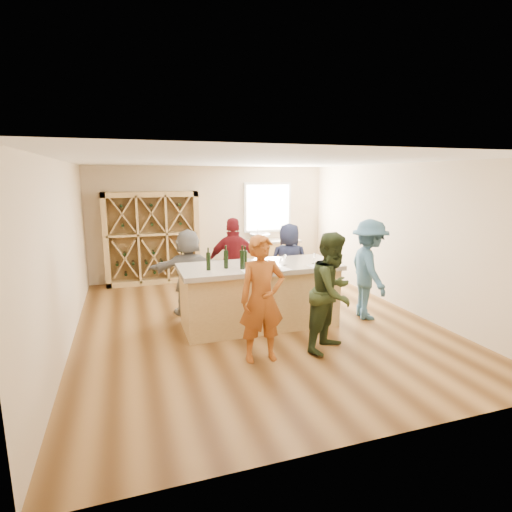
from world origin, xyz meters
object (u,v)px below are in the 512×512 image
object	(u,v)px
person_far_left	(189,272)
wine_bottle_c	(226,259)
sink	(260,237)
person_near_right	(332,292)
tasting_counter_base	(259,297)
person_server	(369,269)
wine_rack	(152,238)
wine_bottle_e	(245,259)
wine_bottle_d	(242,260)
person_far_mid	(234,264)
person_near_left	(262,299)
person_far_right	(289,264)
wine_bottle_a	(208,261)

from	to	relation	value
person_far_left	wine_bottle_c	bearing A→B (deg)	117.32
sink	person_near_right	bearing A→B (deg)	-95.72
tasting_counter_base	person_server	bearing A→B (deg)	-7.55
wine_rack	sink	world-z (taller)	wine_rack
tasting_counter_base	wine_bottle_e	xyz separation A→B (m)	(-0.30, -0.15, 0.72)
wine_bottle_d	person_far_left	bearing A→B (deg)	118.56
wine_bottle_d	person_far_mid	distance (m)	1.31
wine_rack	person_near_right	distance (m)	5.24
wine_rack	person_near_left	size ratio (longest dim) A/B	1.23
wine_bottle_c	wine_bottle_e	bearing A→B (deg)	-10.63
person_server	person_far_right	bearing A→B (deg)	52.81
sink	wine_bottle_a	xyz separation A→B (m)	(-2.07, -3.52, 0.21)
wine_bottle_d	wine_bottle_a	bearing A→B (deg)	168.12
tasting_counter_base	person_server	xyz separation A→B (m)	(1.99, -0.26, 0.41)
wine_bottle_c	person_server	size ratio (longest dim) A/B	0.16
wine_rack	wine_bottle_e	bearing A→B (deg)	-71.12
wine_bottle_a	wine_bottle_d	size ratio (longest dim) A/B	0.92
wine_bottle_e	person_near_left	xyz separation A→B (m)	(-0.10, -1.14, -0.33)
wine_bottle_c	person_server	bearing A→B (deg)	-3.80
wine_bottle_e	person_far_mid	world-z (taller)	person_far_mid
wine_rack	person_far_mid	distance (m)	2.81
wine_bottle_d	wine_rack	bearing A→B (deg)	107.37
person_far_left	tasting_counter_base	bearing A→B (deg)	141.41
sink	person_server	size ratio (longest dim) A/B	0.30
sink	wine_rack	bearing A→B (deg)	178.51
sink	wine_bottle_c	xyz separation A→B (m)	(-1.77, -3.48, 0.22)
sink	person_near_left	world-z (taller)	person_near_left
tasting_counter_base	person_far_left	bearing A→B (deg)	136.32
wine_bottle_e	person_near_right	world-z (taller)	person_near_right
wine_bottle_c	wine_bottle_a	bearing A→B (deg)	-172.45
wine_rack	person_near_right	xyz separation A→B (m)	(2.23, -4.74, -0.21)
sink	tasting_counter_base	xyz separation A→B (m)	(-1.17, -3.39, -0.51)
person_near_right	wine_bottle_e	bearing A→B (deg)	97.12
person_near_left	person_far_left	xyz separation A→B (m)	(-0.66, 2.30, -0.09)
person_near_left	person_server	world-z (taller)	person_server
sink	wine_bottle_d	distance (m)	3.95
tasting_counter_base	wine_bottle_d	world-z (taller)	wine_bottle_d
sink	person_server	distance (m)	3.75
wine_bottle_a	person_far_left	xyz separation A→B (m)	(-0.15, 1.14, -0.42)
wine_bottle_c	wine_bottle_d	world-z (taller)	wine_bottle_d
wine_bottle_e	wine_bottle_c	bearing A→B (deg)	169.37
wine_bottle_d	person_far_left	world-z (taller)	person_far_left
person_far_right	person_far_left	bearing A→B (deg)	9.82
person_far_mid	person_far_right	bearing A→B (deg)	-167.11
person_far_right	person_server	bearing A→B (deg)	142.58
wine_bottle_c	wine_bottle_e	size ratio (longest dim) A/B	1.07
tasting_counter_base	person_near_right	xyz separation A→B (m)	(0.70, -1.28, 0.39)
wine_bottle_a	person_near_right	world-z (taller)	person_near_right
person_far_right	sink	bearing A→B (deg)	-83.55
tasting_counter_base	wine_bottle_c	world-z (taller)	wine_bottle_c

